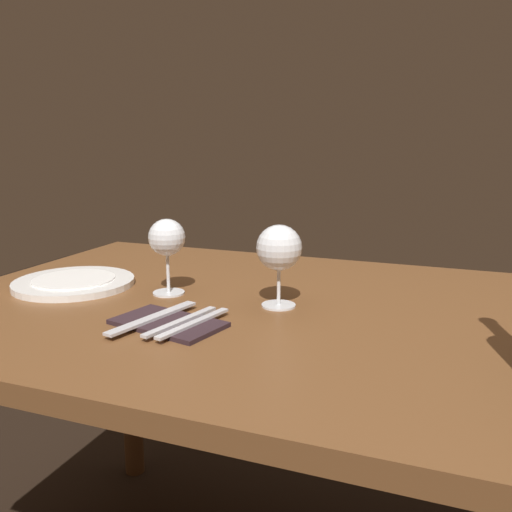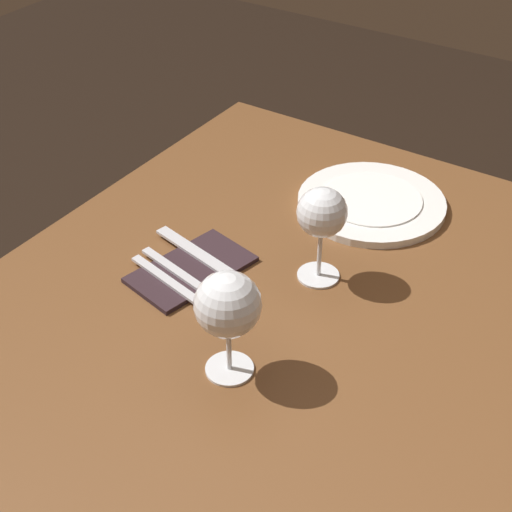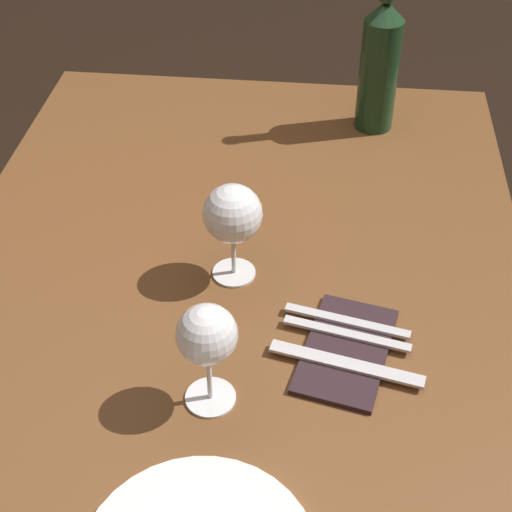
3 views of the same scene
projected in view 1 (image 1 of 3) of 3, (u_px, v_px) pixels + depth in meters
dining_table at (262, 348)px, 1.09m from camera, size 1.30×0.90×0.74m
wine_glass_left at (167, 240)px, 1.12m from camera, size 0.08×0.08×0.16m
wine_glass_right at (279, 249)px, 1.04m from camera, size 0.09×0.09×0.16m
dinner_plate at (74, 282)px, 1.21m from camera, size 0.26×0.26×0.02m
folded_napkin at (168, 323)px, 0.95m from camera, size 0.21×0.15×0.01m
fork_inner at (181, 321)px, 0.94m from camera, size 0.05×0.18×0.00m
fork_outer at (194, 323)px, 0.93m from camera, size 0.05×0.18×0.00m
table_knife at (153, 318)px, 0.96m from camera, size 0.06×0.21×0.00m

